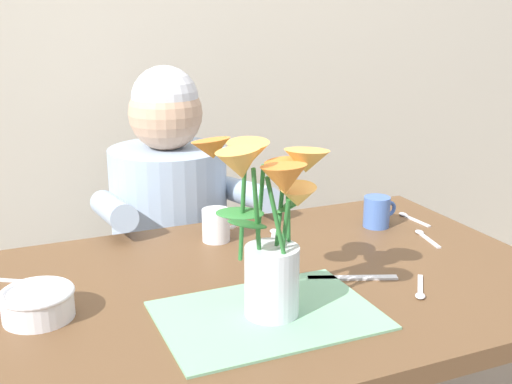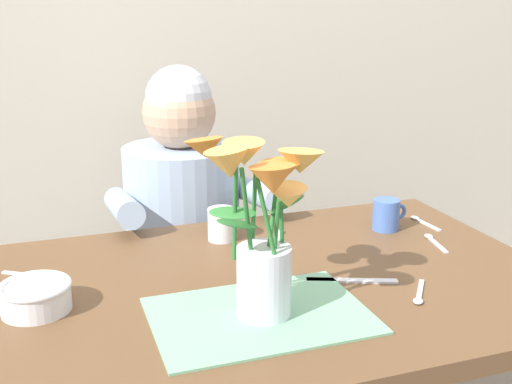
# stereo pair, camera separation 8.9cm
# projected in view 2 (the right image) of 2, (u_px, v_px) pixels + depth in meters

# --- Properties ---
(wood_panel_backdrop) EXTENTS (4.00, 0.10, 2.50)m
(wood_panel_backdrop) POSITION_uv_depth(u_px,v_px,m) (166.00, 19.00, 2.14)
(wood_panel_backdrop) COLOR beige
(wood_panel_backdrop) RESTS_ON ground_plane
(dining_table) EXTENTS (1.20, 0.80, 0.74)m
(dining_table) POSITION_uv_depth(u_px,v_px,m) (274.00, 320.00, 1.36)
(dining_table) COLOR brown
(dining_table) RESTS_ON ground_plane
(seated_person) EXTENTS (0.45, 0.47, 1.14)m
(seated_person) POSITION_uv_depth(u_px,v_px,m) (184.00, 255.00, 1.92)
(seated_person) COLOR #4C4C56
(seated_person) RESTS_ON ground_plane
(striped_placemat) EXTENTS (0.40, 0.28, 0.00)m
(striped_placemat) POSITION_uv_depth(u_px,v_px,m) (260.00, 315.00, 1.17)
(striped_placemat) COLOR #7AB289
(striped_placemat) RESTS_ON dining_table
(flower_vase) EXTENTS (0.27, 0.27, 0.34)m
(flower_vase) POSITION_uv_depth(u_px,v_px,m) (262.00, 219.00, 1.12)
(flower_vase) COLOR silver
(flower_vase) RESTS_ON dining_table
(ceramic_bowl) EXTENTS (0.14, 0.14, 0.06)m
(ceramic_bowl) POSITION_uv_depth(u_px,v_px,m) (36.00, 296.00, 1.19)
(ceramic_bowl) COLOR white
(ceramic_bowl) RESTS_ON dining_table
(dinner_knife) EXTENTS (0.18, 0.09, 0.00)m
(dinner_knife) POSITION_uv_depth(u_px,v_px,m) (352.00, 281.00, 1.32)
(dinner_knife) COLOR silver
(dinner_knife) RESTS_ON dining_table
(coffee_cup) EXTENTS (0.09, 0.07, 0.08)m
(coffee_cup) POSITION_uv_depth(u_px,v_px,m) (222.00, 224.00, 1.54)
(coffee_cup) COLOR silver
(coffee_cup) RESTS_ON dining_table
(tea_cup) EXTENTS (0.09, 0.07, 0.08)m
(tea_cup) POSITION_uv_depth(u_px,v_px,m) (387.00, 214.00, 1.61)
(tea_cup) COLOR #476BB7
(tea_cup) RESTS_ON dining_table
(spoon_0) EXTENTS (0.02, 0.12, 0.01)m
(spoon_0) POSITION_uv_depth(u_px,v_px,m) (421.00, 221.00, 1.68)
(spoon_0) COLOR silver
(spoon_0) RESTS_ON dining_table
(spoon_1) EXTENTS (0.07, 0.11, 0.01)m
(spoon_1) POSITION_uv_depth(u_px,v_px,m) (279.00, 235.00, 1.57)
(spoon_1) COLOR silver
(spoon_1) RESTS_ON dining_table
(spoon_2) EXTENTS (0.04, 0.12, 0.01)m
(spoon_2) POSITION_uv_depth(u_px,v_px,m) (433.00, 240.00, 1.54)
(spoon_2) COLOR silver
(spoon_2) RESTS_ON dining_table
(spoon_3) EXTENTS (0.08, 0.10, 0.01)m
(spoon_3) POSITION_uv_depth(u_px,v_px,m) (419.00, 296.00, 1.25)
(spoon_3) COLOR silver
(spoon_3) RESTS_ON dining_table
(spoon_4) EXTENTS (0.11, 0.08, 0.01)m
(spoon_4) POSITION_uv_depth(u_px,v_px,m) (35.00, 275.00, 1.34)
(spoon_4) COLOR silver
(spoon_4) RESTS_ON dining_table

